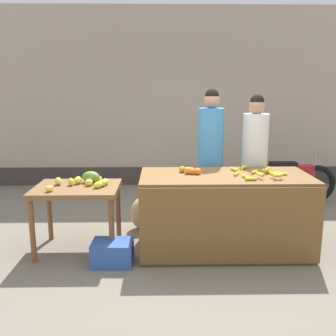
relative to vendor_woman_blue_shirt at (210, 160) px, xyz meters
The scene contains 12 objects.
ground_plane 1.24m from the vendor_woman_blue_shirt, 117.37° to the right, with size 24.00×24.00×0.00m, color #756B5B.
market_wall_back 2.59m from the vendor_woman_blue_shirt, 98.29° to the left, with size 8.41×0.23×3.40m.
fruit_stall_counter 0.87m from the vendor_woman_blue_shirt, 83.36° to the right, with size 1.96×0.92×0.91m.
side_table_wooden 1.80m from the vendor_woman_blue_shirt, 157.05° to the right, with size 0.97×0.74×0.78m.
banana_bunch_pile 0.83m from the vendor_woman_blue_shirt, 58.02° to the right, with size 0.63×0.69×0.07m.
orange_pile 0.72m from the vendor_woman_blue_shirt, 115.85° to the right, with size 0.25×0.19×0.08m.
mango_papaya_pile 1.66m from the vendor_woman_blue_shirt, 158.49° to the right, with size 0.67×0.55×0.14m.
vendor_woman_blue_shirt is the anchor object (origin of this frame).
vendor_woman_white_shirt 0.59m from the vendor_woman_blue_shirt, ahead, with size 0.34×0.34×1.82m.
parked_motorcycle 1.90m from the vendor_woman_blue_shirt, 37.10° to the left, with size 1.60×0.18×0.88m.
produce_crate 1.81m from the vendor_woman_blue_shirt, 138.13° to the right, with size 0.44×0.32×0.26m, color #3359A5.
produce_sack 1.17m from the vendor_woman_blue_shirt, behind, with size 0.36×0.30×0.45m, color tan.
Camera 1 is at (-0.30, -4.16, 1.89)m, focal length 39.59 mm.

